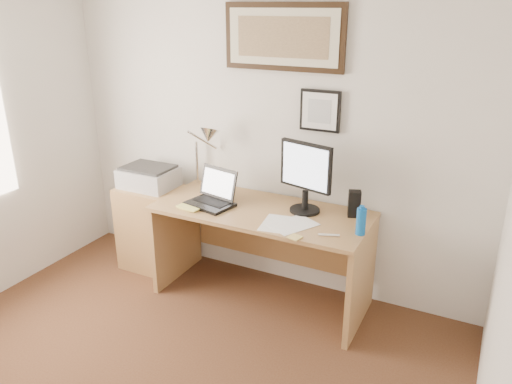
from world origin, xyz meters
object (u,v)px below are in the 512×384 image
Objects in this scene: lcd_monitor at (306,174)px; book at (188,202)px; laptop at (213,196)px; printer at (149,177)px; water_bottle at (361,222)px; side_cabinet at (152,227)px; desk at (266,234)px.

book is at bearing -164.62° from lcd_monitor.
laptop reaches higher than printer.
lcd_monitor reaches higher than book.
water_bottle is 0.48× the size of laptop.
side_cabinet is 1.40× the size of lcd_monitor.
water_bottle is 0.11× the size of desk.
water_bottle is 0.54m from lcd_monitor.
lcd_monitor is 1.18× the size of printer.
lcd_monitor reaches higher than desk.
book is 0.56m from printer.
book is 0.93m from lcd_monitor.
laptop is at bearing -10.08° from printer.
desk is at bearing 20.22° from laptop.
book reaches higher than side_cabinet.
lcd_monitor is (1.37, 0.06, 0.68)m from side_cabinet.
printer reaches higher than side_cabinet.
desk is at bearing 20.93° from book.
laptop is 0.87× the size of printer.
lcd_monitor is 1.40m from printer.
printer is (-1.38, -0.04, -0.22)m from lcd_monitor.
book is 0.57× the size of printer.
book is 0.16× the size of desk.
water_bottle is (1.83, -0.13, 0.48)m from side_cabinet.
side_cabinet is 4.01× the size of water_bottle.
water_bottle is 1.15m from laptop.
desk is 1.12m from printer.
water_bottle is at bearing -4.65° from printer.
lcd_monitor is at bearing 13.41° from laptop.
desk is at bearing -175.91° from lcd_monitor.
side_cabinet is 1.66× the size of printer.
lcd_monitor is at bearing 1.54° from printer.
water_bottle is at bearing -21.78° from lcd_monitor.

